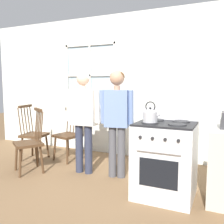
{
  "coord_description": "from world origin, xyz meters",
  "views": [
    {
      "loc": [
        1.82,
        -3.06,
        1.39
      ],
      "look_at": [
        0.36,
        0.07,
        1.0
      ],
      "focal_mm": 40.0,
      "sensor_mm": 36.0,
      "label": 1
    }
  ],
  "objects_px": {
    "person_teen_center": "(117,113)",
    "stove": "(165,159)",
    "person_elderly_left": "(83,113)",
    "chair_near_wall": "(33,135)",
    "chair_by_window": "(68,135)",
    "kettle": "(150,115)",
    "chair_center_cluster": "(30,143)",
    "potted_plant": "(83,102)",
    "handbag": "(77,113)"
  },
  "relations": [
    {
      "from": "person_teen_center",
      "to": "stove",
      "type": "height_order",
      "value": "person_teen_center"
    },
    {
      "from": "person_elderly_left",
      "to": "chair_near_wall",
      "type": "bearing_deg",
      "value": 167.32
    },
    {
      "from": "person_teen_center",
      "to": "stove",
      "type": "bearing_deg",
      "value": -33.24
    },
    {
      "from": "chair_by_window",
      "to": "person_elderly_left",
      "type": "bearing_deg",
      "value": -23.29
    },
    {
      "from": "person_teen_center",
      "to": "kettle",
      "type": "relative_size",
      "value": 6.39
    },
    {
      "from": "chair_center_cluster",
      "to": "chair_near_wall",
      "type": "bearing_deg",
      "value": 162.82
    },
    {
      "from": "chair_by_window",
      "to": "kettle",
      "type": "bearing_deg",
      "value": -12.45
    },
    {
      "from": "potted_plant",
      "to": "handbag",
      "type": "height_order",
      "value": "potted_plant"
    },
    {
      "from": "handbag",
      "to": "potted_plant",
      "type": "bearing_deg",
      "value": 108.21
    },
    {
      "from": "stove",
      "to": "kettle",
      "type": "distance_m",
      "value": 0.59
    },
    {
      "from": "person_elderly_left",
      "to": "person_teen_center",
      "type": "xyz_separation_m",
      "value": [
        0.54,
        0.05,
        0.02
      ]
    },
    {
      "from": "chair_center_cluster",
      "to": "person_teen_center",
      "type": "height_order",
      "value": "person_teen_center"
    },
    {
      "from": "chair_by_window",
      "to": "chair_near_wall",
      "type": "relative_size",
      "value": 1.0
    },
    {
      "from": "chair_center_cluster",
      "to": "kettle",
      "type": "xyz_separation_m",
      "value": [
        1.97,
        -0.1,
        0.57
      ]
    },
    {
      "from": "person_elderly_left",
      "to": "chair_center_cluster",
      "type": "bearing_deg",
      "value": -160.51
    },
    {
      "from": "stove",
      "to": "chair_near_wall",
      "type": "bearing_deg",
      "value": 168.89
    },
    {
      "from": "potted_plant",
      "to": "handbag",
      "type": "relative_size",
      "value": 1.09
    },
    {
      "from": "chair_center_cluster",
      "to": "person_teen_center",
      "type": "xyz_separation_m",
      "value": [
        1.33,
        0.38,
        0.5
      ]
    },
    {
      "from": "chair_near_wall",
      "to": "kettle",
      "type": "height_order",
      "value": "kettle"
    },
    {
      "from": "chair_by_window",
      "to": "chair_center_cluster",
      "type": "relative_size",
      "value": 1.0
    },
    {
      "from": "chair_by_window",
      "to": "kettle",
      "type": "distance_m",
      "value": 2.07
    },
    {
      "from": "kettle",
      "to": "chair_near_wall",
      "type": "bearing_deg",
      "value": 165.19
    },
    {
      "from": "person_elderly_left",
      "to": "handbag",
      "type": "xyz_separation_m",
      "value": [
        -0.55,
        0.68,
        -0.1
      ]
    },
    {
      "from": "stove",
      "to": "handbag",
      "type": "relative_size",
      "value": 3.53
    },
    {
      "from": "chair_by_window",
      "to": "potted_plant",
      "type": "distance_m",
      "value": 0.87
    },
    {
      "from": "person_teen_center",
      "to": "chair_by_window",
      "type": "bearing_deg",
      "value": 150.68
    },
    {
      "from": "chair_by_window",
      "to": "chair_center_cluster",
      "type": "bearing_deg",
      "value": -89.79
    },
    {
      "from": "chair_center_cluster",
      "to": "handbag",
      "type": "height_order",
      "value": "same"
    },
    {
      "from": "potted_plant",
      "to": "stove",
      "type": "bearing_deg",
      "value": -34.6
    },
    {
      "from": "chair_by_window",
      "to": "stove",
      "type": "xyz_separation_m",
      "value": [
        1.94,
        -0.75,
        0.02
      ]
    },
    {
      "from": "person_teen_center",
      "to": "handbag",
      "type": "relative_size",
      "value": 5.14
    },
    {
      "from": "person_teen_center",
      "to": "potted_plant",
      "type": "relative_size",
      "value": 4.73
    },
    {
      "from": "person_teen_center",
      "to": "potted_plant",
      "type": "bearing_deg",
      "value": 129.38
    },
    {
      "from": "chair_center_cluster",
      "to": "stove",
      "type": "height_order",
      "value": "stove"
    },
    {
      "from": "chair_center_cluster",
      "to": "potted_plant",
      "type": "distance_m",
      "value": 1.55
    },
    {
      "from": "chair_by_window",
      "to": "stove",
      "type": "distance_m",
      "value": 2.08
    },
    {
      "from": "chair_by_window",
      "to": "handbag",
      "type": "bearing_deg",
      "value": 90.0
    },
    {
      "from": "person_elderly_left",
      "to": "person_teen_center",
      "type": "relative_size",
      "value": 0.99
    },
    {
      "from": "chair_center_cluster",
      "to": "person_elderly_left",
      "type": "bearing_deg",
      "value": 57.18
    },
    {
      "from": "person_elderly_left",
      "to": "handbag",
      "type": "height_order",
      "value": "person_elderly_left"
    },
    {
      "from": "kettle",
      "to": "chair_center_cluster",
      "type": "bearing_deg",
      "value": 177.21
    },
    {
      "from": "chair_center_cluster",
      "to": "chair_by_window",
      "type": "bearing_deg",
      "value": 111.46
    },
    {
      "from": "chair_by_window",
      "to": "stove",
      "type": "bearing_deg",
      "value": -7.28
    },
    {
      "from": "chair_by_window",
      "to": "stove",
      "type": "relative_size",
      "value": 0.93
    },
    {
      "from": "person_teen_center",
      "to": "person_elderly_left",
      "type": "bearing_deg",
      "value": 175.67
    },
    {
      "from": "kettle",
      "to": "handbag",
      "type": "relative_size",
      "value": 0.8
    },
    {
      "from": "handbag",
      "to": "stove",
      "type": "bearing_deg",
      "value": -27.24
    },
    {
      "from": "chair_near_wall",
      "to": "potted_plant",
      "type": "height_order",
      "value": "potted_plant"
    },
    {
      "from": "chair_center_cluster",
      "to": "stove",
      "type": "distance_m",
      "value": 2.13
    },
    {
      "from": "kettle",
      "to": "person_elderly_left",
      "type": "bearing_deg",
      "value": 160.39
    }
  ]
}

